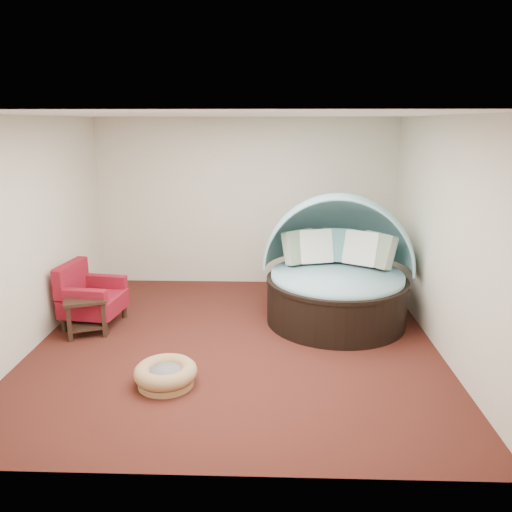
{
  "coord_description": "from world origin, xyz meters",
  "views": [
    {
      "loc": [
        0.45,
        -5.86,
        2.72
      ],
      "look_at": [
        0.23,
        0.6,
        0.98
      ],
      "focal_mm": 35.0,
      "sensor_mm": 36.0,
      "label": 1
    }
  ],
  "objects_px": {
    "canopy_daybed": "(338,263)",
    "side_table": "(86,310)",
    "pet_basket": "(166,374)",
    "red_armchair": "(89,296)"
  },
  "relations": [
    {
      "from": "canopy_daybed",
      "to": "red_armchair",
      "type": "distance_m",
      "value": 3.46
    },
    {
      "from": "pet_basket",
      "to": "side_table",
      "type": "relative_size",
      "value": 1.0
    },
    {
      "from": "pet_basket",
      "to": "red_armchair",
      "type": "distance_m",
      "value": 2.15
    },
    {
      "from": "canopy_daybed",
      "to": "pet_basket",
      "type": "height_order",
      "value": "canopy_daybed"
    },
    {
      "from": "side_table",
      "to": "red_armchair",
      "type": "bearing_deg",
      "value": 100.51
    },
    {
      "from": "pet_basket",
      "to": "red_armchair",
      "type": "height_order",
      "value": "red_armchair"
    },
    {
      "from": "canopy_daybed",
      "to": "pet_basket",
      "type": "bearing_deg",
      "value": -128.41
    },
    {
      "from": "red_armchair",
      "to": "side_table",
      "type": "height_order",
      "value": "red_armchair"
    },
    {
      "from": "canopy_daybed",
      "to": "side_table",
      "type": "distance_m",
      "value": 3.46
    },
    {
      "from": "canopy_daybed",
      "to": "pet_basket",
      "type": "xyz_separation_m",
      "value": [
        -2.04,
        -1.95,
        -0.7
      ]
    }
  ]
}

